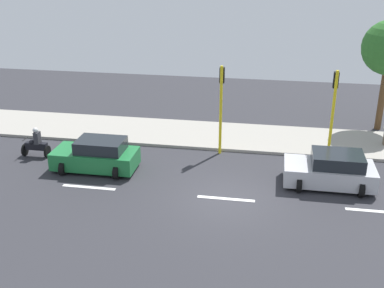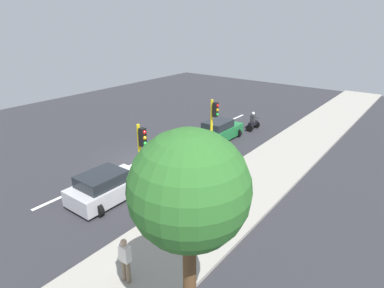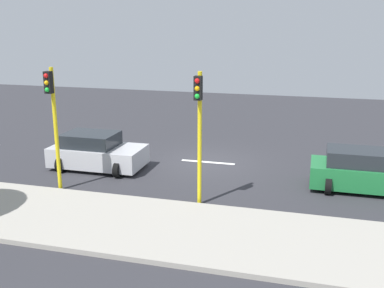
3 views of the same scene
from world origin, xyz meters
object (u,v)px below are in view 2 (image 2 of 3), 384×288
car_green (219,131)px  pedestrian_near_signal (125,259)px  motorcycle (253,122)px  traffic_light_corner (213,129)px  car_silver (107,187)px  traffic_light_midblock (142,161)px  street_tree_south (189,191)px

car_green → pedestrian_near_signal: 14.77m
motorcycle → traffic_light_corner: (2.06, -8.96, 2.29)m
car_green → traffic_light_corner: traffic_light_corner is taller
car_silver → traffic_light_midblock: size_ratio=0.86×
car_silver → street_tree_south: 9.36m
car_green → motorcycle: size_ratio=2.54×
traffic_light_corner → traffic_light_midblock: same height
car_silver → traffic_light_corner: (2.79, 5.17, 2.22)m
traffic_light_midblock → car_silver: bearing=177.0°
traffic_light_midblock → traffic_light_corner: bearing=90.0°
traffic_light_corner → street_tree_south: bearing=-59.6°
motorcycle → pedestrian_near_signal: (4.25, -17.34, 0.42)m
car_green → traffic_light_corner: bearing=-61.0°
traffic_light_midblock → pedestrian_near_signal: bearing=-54.5°
car_silver → traffic_light_midblock: 3.57m
car_silver → motorcycle: 14.15m
pedestrian_near_signal → traffic_light_midblock: size_ratio=0.38×
car_green → traffic_light_midblock: 11.39m
car_green → traffic_light_midblock: bearing=-74.4°
motorcycle → pedestrian_near_signal: 17.86m
motorcycle → traffic_light_midblock: 14.61m
pedestrian_near_signal → car_green: bearing=110.6°
traffic_light_midblock → street_tree_south: size_ratio=0.73×
motorcycle → street_tree_south: bearing=-68.0°
car_green → pedestrian_near_signal: pedestrian_near_signal is taller
motorcycle → street_tree_south: size_ratio=0.25×
pedestrian_near_signal → street_tree_south: size_ratio=0.27×
car_green → motorcycle: bearing=74.9°
pedestrian_near_signal → traffic_light_midblock: bearing=125.5°
car_green → traffic_light_midblock: traffic_light_midblock is taller
traffic_light_midblock → street_tree_south: street_tree_south is taller
motorcycle → street_tree_south: 19.29m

